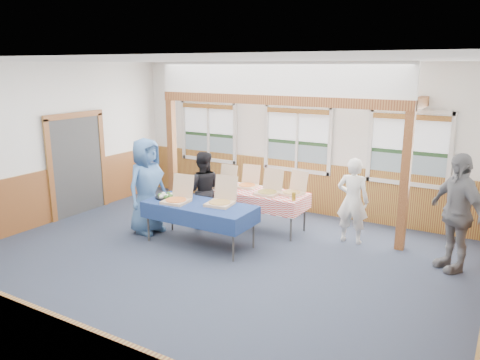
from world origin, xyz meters
name	(u,v)px	position (x,y,z in m)	size (l,w,h in m)	color
floor	(207,266)	(0.00, 0.00, 0.00)	(8.00, 8.00, 0.00)	#262C3E
ceiling	(203,60)	(0.00, 0.00, 3.20)	(8.00, 8.00, 0.00)	white
wall_back	(298,138)	(0.00, 3.50, 1.60)	(8.00, 8.00, 0.00)	silver
wall_left	(36,146)	(-4.00, 0.00, 1.60)	(8.00, 8.00, 0.00)	silver
wainscot_back	(296,186)	(0.00, 3.48, 0.55)	(7.98, 0.05, 1.10)	brown
wainscot_front	(1,343)	(0.00, -3.48, 0.55)	(7.98, 0.05, 1.10)	brown
wainscot_left	(43,198)	(-3.98, 0.00, 0.55)	(0.05, 6.98, 1.10)	brown
cased_opening	(77,165)	(-3.96, 0.90, 1.05)	(0.06, 1.30, 2.10)	#353535
window_left	(209,128)	(-2.30, 3.46, 1.68)	(1.56, 0.10, 1.46)	silver
window_mid	(298,135)	(0.00, 3.46, 1.68)	(1.56, 0.10, 1.46)	silver
window_right	(409,144)	(2.30, 3.46, 1.68)	(1.56, 0.10, 1.46)	silver
post_left	(172,154)	(-2.50, 2.30, 1.20)	(0.15, 0.15, 2.40)	#5D2B14
post_right	(405,182)	(2.50, 2.30, 1.20)	(0.15, 0.15, 2.40)	#5D2B14
cross_beam	(274,100)	(0.00, 2.30, 2.49)	(5.15, 0.18, 0.18)	#5D2B14
table_left	(199,207)	(-0.63, 0.69, 0.70)	(2.17, 1.64, 0.76)	#353535
table_right	(259,194)	(-0.13, 1.98, 0.70)	(1.96, 1.10, 0.76)	#353535
pizza_box_a	(177,198)	(-1.03, 0.59, 0.83)	(0.47, 0.55, 0.46)	tan
pizza_box_b	(221,201)	(-0.28, 0.86, 0.83)	(0.49, 0.57, 0.47)	tan
pizza_box_c	(223,184)	(-0.88, 1.88, 0.82)	(0.41, 0.49, 0.42)	tan
pizza_box_d	(248,184)	(-0.49, 2.17, 0.82)	(0.43, 0.51, 0.41)	tan
pizza_box_e	(268,190)	(0.12, 1.90, 0.82)	(0.41, 0.50, 0.45)	tan
pizza_box_f	(293,191)	(0.52, 2.12, 0.82)	(0.47, 0.53, 0.42)	tan
veggie_tray	(166,196)	(-1.38, 0.69, 0.79)	(0.39, 0.39, 0.09)	black
drink_glass	(294,197)	(0.72, 1.73, 0.83)	(0.07, 0.07, 0.15)	olive
woman_white	(353,201)	(1.66, 2.19, 0.78)	(0.57, 0.37, 1.56)	silver
woman_black	(203,190)	(-1.11, 1.48, 0.76)	(0.74, 0.58, 1.53)	black
man_blue	(147,186)	(-1.86, 0.73, 0.91)	(0.89, 0.58, 1.83)	#3D659A
person_grey	(456,212)	(3.37, 1.87, 0.93)	(1.09, 0.45, 1.86)	slate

